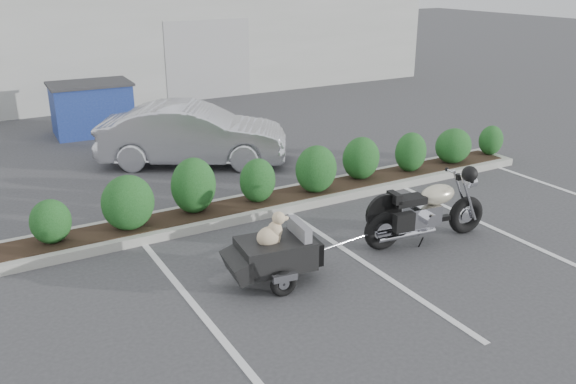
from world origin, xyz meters
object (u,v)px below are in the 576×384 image
dumpster (92,108)px  sedan (193,134)px  pet_trailer (274,253)px  motorcycle (427,212)px

dumpster → sedan: bearing=-68.2°
pet_trailer → dumpster: (-0.27, 9.64, 0.24)m
pet_trailer → sedan: bearing=86.1°
motorcycle → dumpster: bearing=114.2°
motorcycle → pet_trailer: size_ratio=1.24×
pet_trailer → dumpster: bearing=98.2°
pet_trailer → dumpster: size_ratio=0.85×
sedan → dumpster: (-1.34, 3.86, 0.01)m
motorcycle → sedan: sedan is taller
pet_trailer → sedan: size_ratio=0.44×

